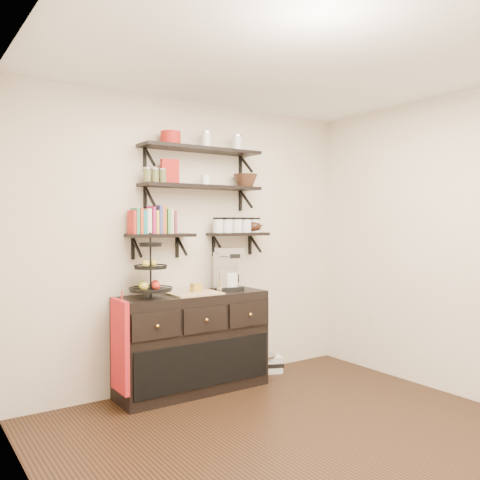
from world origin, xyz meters
name	(u,v)px	position (x,y,z in m)	size (l,w,h in m)	color
floor	(319,448)	(0.00, 0.00, 0.00)	(3.50, 3.50, 0.00)	black
ceiling	(321,51)	(0.00, 0.00, 2.70)	(3.50, 3.50, 0.02)	white
back_wall	(195,243)	(0.00, 1.75, 1.35)	(3.50, 0.02, 2.70)	beige
left_wall	(54,264)	(-1.75, 0.00, 1.35)	(0.02, 3.50, 2.70)	beige
right_wall	(468,245)	(1.75, 0.00, 1.35)	(0.02, 3.50, 2.70)	beige
shelf_top	(201,150)	(0.00, 1.62, 2.23)	(1.20, 0.27, 0.23)	black
shelf_mid	(202,187)	(0.00, 1.62, 1.88)	(1.20, 0.27, 0.23)	black
shelf_low_left	(160,236)	(-0.42, 1.63, 1.43)	(0.60, 0.25, 0.23)	black
shelf_low_right	(238,235)	(0.42, 1.63, 1.43)	(0.60, 0.25, 0.23)	black
cookbooks	(155,221)	(-0.47, 1.63, 1.57)	(0.43, 0.15, 0.26)	#B2251E
glass_canisters	(237,226)	(0.41, 1.63, 1.51)	(0.54, 0.10, 0.13)	silver
sideboard	(193,342)	(-0.16, 1.51, 0.45)	(1.40, 0.50, 0.92)	black
fruit_stand	(151,276)	(-0.56, 1.52, 1.09)	(0.37, 0.37, 0.54)	black
candle	(196,287)	(-0.12, 1.51, 0.96)	(0.08, 0.08, 0.08)	#AC8227
coffee_maker	(228,270)	(0.24, 1.54, 1.10)	(0.25, 0.25, 0.41)	black
thermal_carafe	(222,280)	(0.15, 1.49, 1.01)	(0.11, 0.11, 0.22)	silver
apron	(120,346)	(-0.89, 1.41, 0.54)	(0.04, 0.32, 0.76)	#A71912
radio	(266,364)	(0.75, 1.60, 0.09)	(0.35, 0.28, 0.19)	silver
recipe_box	(170,172)	(-0.33, 1.61, 2.01)	(0.16, 0.06, 0.22)	#A21812
walnut_bowl	(245,181)	(0.50, 1.61, 1.96)	(0.24, 0.24, 0.13)	black
ramekins	(206,180)	(0.04, 1.61, 1.95)	(0.09, 0.09, 0.10)	white
teapot	(254,226)	(0.62, 1.63, 1.52)	(0.18, 0.14, 0.14)	black
red_pot	(171,138)	(-0.32, 1.61, 2.31)	(0.18, 0.18, 0.12)	#A21812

